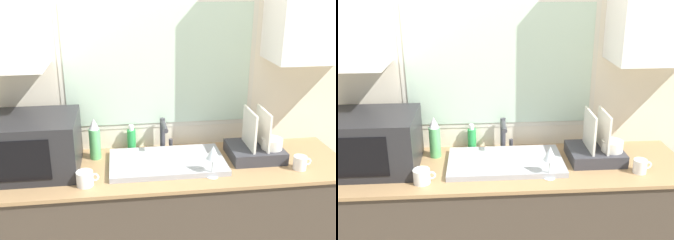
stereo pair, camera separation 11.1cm
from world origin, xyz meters
The scene contains 11 objects.
countertop centered at (0.00, 0.28, 0.44)m, with size 2.07×0.58×0.88m.
wall_back centered at (0.00, 0.54, 1.41)m, with size 6.00×0.38×2.60m.
sink_basin centered at (0.01, 0.29, 0.90)m, with size 0.64×0.37×0.03m.
faucet centered at (0.02, 0.47, 1.00)m, with size 0.08×0.18×0.20m.
microwave centered at (-0.71, 0.31, 1.04)m, with size 0.48×0.40×0.30m.
dish_rack centered at (0.54, 0.31, 0.95)m, with size 0.30×0.27×0.29m.
spray_bottle centered at (-0.39, 0.42, 1.00)m, with size 0.06×0.06×0.24m.
soap_bottle centered at (-0.18, 0.51, 0.95)m, with size 0.05×0.05×0.16m.
mug_near_sink centered at (-0.43, 0.11, 0.92)m, with size 0.12×0.09×0.08m.
wine_glass centered at (0.23, 0.11, 1.02)m, with size 0.07×0.07×0.18m.
mug_by_rack centered at (0.73, 0.14, 0.92)m, with size 0.10×0.07×0.08m.
Camera 1 is at (-0.24, -1.69, 1.88)m, focal length 42.00 mm.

